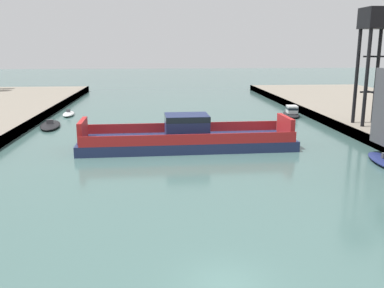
# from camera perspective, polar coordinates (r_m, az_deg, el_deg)

# --- Properties ---
(ground_plane) EXTENTS (400.00, 400.00, 0.00)m
(ground_plane) POSITION_cam_1_polar(r_m,az_deg,el_deg) (21.06, 4.65, -18.31)
(ground_plane) COLOR #476B66
(chain_ferry) EXTENTS (23.59, 7.67, 3.70)m
(chain_ferry) POSITION_cam_1_polar(r_m,az_deg,el_deg) (46.54, -0.71, 0.84)
(chain_ferry) COLOR navy
(chain_ferry) RESTS_ON ground
(moored_boat_near_right) EXTENTS (2.85, 6.58, 1.74)m
(moored_boat_near_right) POSITION_cam_1_polar(r_m,az_deg,el_deg) (69.74, 13.26, 4.21)
(moored_boat_near_right) COLOR black
(moored_boat_near_right) RESTS_ON ground
(moored_boat_mid_left) EXTENTS (2.00, 5.08, 1.07)m
(moored_boat_mid_left) POSITION_cam_1_polar(r_m,az_deg,el_deg) (71.32, -16.31, 3.93)
(moored_boat_mid_left) COLOR white
(moored_boat_mid_left) RESTS_ON ground
(moored_boat_far_right) EXTENTS (3.69, 7.95, 1.05)m
(moored_boat_far_right) POSITION_cam_1_polar(r_m,az_deg,el_deg) (61.85, -18.59, 2.43)
(moored_boat_far_right) COLOR black
(moored_boat_far_right) RESTS_ON ground
(crane_tower) EXTENTS (3.46, 3.46, 14.33)m
(crane_tower) POSITION_cam_1_polar(r_m,az_deg,el_deg) (57.75, 23.58, 13.59)
(crane_tower) COLOR black
(crane_tower) RESTS_ON quay_right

